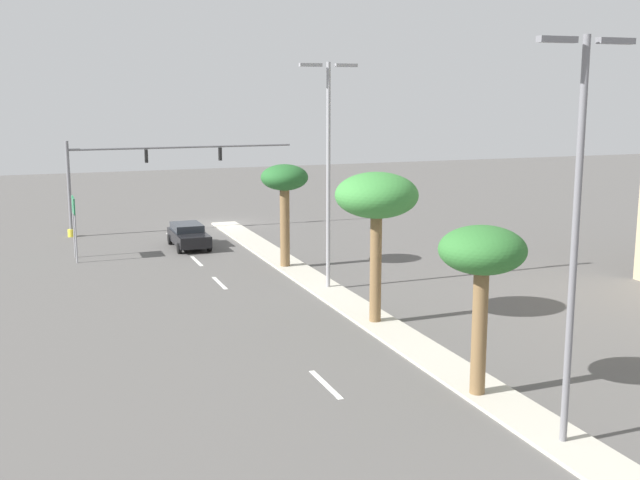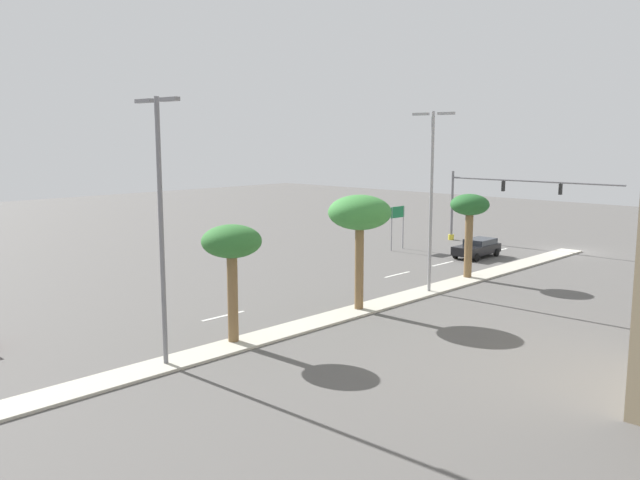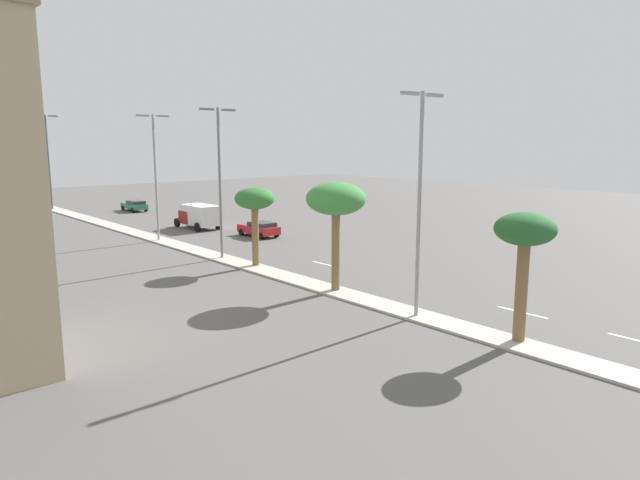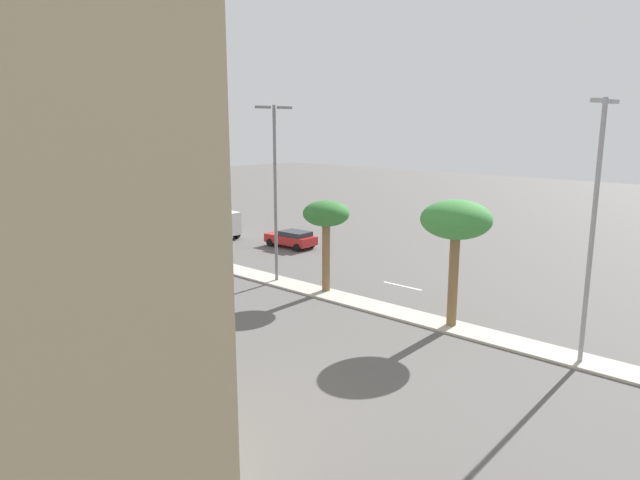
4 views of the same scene
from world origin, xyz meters
The scene contains 13 objects.
ground_plane centered at (0.00, 37.66, 0.00)m, with size 160.00×160.00×0.00m, color #565451.
lane_stripe_left centered at (4.59, 4.00, 0.01)m, with size 0.20×2.80×0.01m, color silver.
lane_stripe_leading centered at (4.59, 12.44, 0.01)m, with size 0.20×2.80×0.01m, color silver.
lane_stripe_front centered at (4.59, 18.13, 0.01)m, with size 0.20×2.80×0.01m, color silver.
lane_stripe_rear centered at (4.59, 33.40, 0.01)m, with size 0.20×2.80×0.01m, color silver.
traffic_signal_gantry centered at (6.93, 1.68, 4.08)m, with size 15.77×0.53×6.43m.
directional_road_sign centered at (11.08, 9.68, 2.74)m, with size 0.10×1.78×3.70m.
palm_tree_mid centered at (0.34, 15.90, 4.73)m, with size 2.59×2.59×5.64m.
palm_tree_right centered at (0.11, 27.48, 5.33)m, with size 3.45×3.45×6.30m.
palm_tree_rear centered at (0.40, 36.08, 4.61)m, with size 2.76×2.76×5.45m.
street_lamp_trailing centered at (-0.18, 21.19, 6.43)m, with size 2.90×0.24×10.90m.
street_lamp_leading centered at (0.03, 39.98, 6.46)m, with size 2.90×0.24×10.96m.
sedan_black_near centered at (4.20, 8.20, 0.78)m, with size 2.08×4.48×1.45m.
Camera 1 is at (13.59, 57.03, 9.67)m, focal length 44.71 mm.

